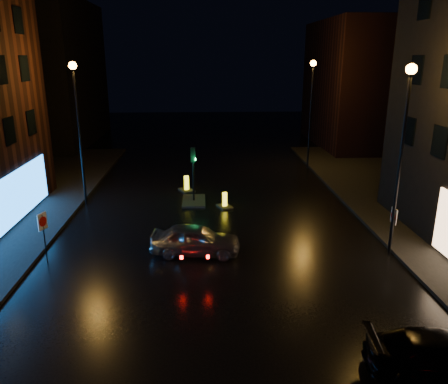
# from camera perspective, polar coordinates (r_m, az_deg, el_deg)

# --- Properties ---
(ground) EXTENTS (120.00, 120.00, 0.00)m
(ground) POSITION_cam_1_polar(r_m,az_deg,el_deg) (14.59, 0.13, -18.98)
(ground) COLOR black
(ground) RESTS_ON ground
(building_far_left) EXTENTS (8.00, 16.00, 14.00)m
(building_far_left) POSITION_cam_1_polar(r_m,az_deg,el_deg) (49.24, -21.77, 14.19)
(building_far_left) COLOR black
(building_far_left) RESTS_ON ground
(building_far_right) EXTENTS (8.00, 14.00, 12.00)m
(building_far_right) POSITION_cam_1_polar(r_m,az_deg,el_deg) (46.53, 17.22, 13.28)
(building_far_right) COLOR black
(building_far_right) RESTS_ON ground
(street_lamp_lfar) EXTENTS (0.44, 0.44, 8.37)m
(street_lamp_lfar) POSITION_cam_1_polar(r_m,az_deg,el_deg) (26.91, -18.62, 9.84)
(street_lamp_lfar) COLOR black
(street_lamp_lfar) RESTS_ON ground
(street_lamp_rnear) EXTENTS (0.44, 0.44, 8.37)m
(street_lamp_rnear) POSITION_cam_1_polar(r_m,az_deg,el_deg) (19.89, 22.40, 7.11)
(street_lamp_rnear) COLOR black
(street_lamp_rnear) RESTS_ON ground
(street_lamp_rfar) EXTENTS (0.44, 0.44, 8.37)m
(street_lamp_rfar) POSITION_cam_1_polar(r_m,az_deg,el_deg) (34.92, 11.33, 11.90)
(street_lamp_rfar) COLOR black
(street_lamp_rfar) RESTS_ON ground
(traffic_signal) EXTENTS (1.40, 2.40, 3.45)m
(traffic_signal) POSITION_cam_1_polar(r_m,az_deg,el_deg) (27.01, -3.97, -0.28)
(traffic_signal) COLOR black
(traffic_signal) RESTS_ON ground
(silver_hatchback) EXTENTS (4.20, 2.07, 1.38)m
(silver_hatchback) POSITION_cam_1_polar(r_m,az_deg,el_deg) (19.95, -3.74, -6.22)
(silver_hatchback) COLOR #ACAFB4
(silver_hatchback) RESTS_ON ground
(dark_sedan) EXTENTS (4.50, 2.23, 1.26)m
(dark_sedan) POSITION_cam_1_polar(r_m,az_deg,el_deg) (14.40, 26.84, -18.60)
(dark_sedan) COLOR black
(dark_sedan) RESTS_ON ground
(bollard_near) EXTENTS (1.05, 1.25, 0.93)m
(bollard_near) POSITION_cam_1_polar(r_m,az_deg,el_deg) (26.07, 0.09, -1.59)
(bollard_near) COLOR black
(bollard_near) RESTS_ON ground
(bollard_far) EXTENTS (1.21, 1.41, 1.04)m
(bollard_far) POSITION_cam_1_polar(r_m,az_deg,el_deg) (29.35, -4.90, 0.57)
(bollard_far) COLOR black
(bollard_far) RESTS_ON ground
(road_sign_left) EXTENTS (0.23, 0.53, 2.27)m
(road_sign_left) POSITION_cam_1_polar(r_m,az_deg,el_deg) (20.29, -22.58, -4.08)
(road_sign_left) COLOR black
(road_sign_left) RESTS_ON ground
(road_sign_right) EXTENTS (0.08, 0.52, 2.16)m
(road_sign_right) POSITION_cam_1_polar(r_m,az_deg,el_deg) (21.03, 21.25, -3.42)
(road_sign_right) COLOR black
(road_sign_right) RESTS_ON ground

